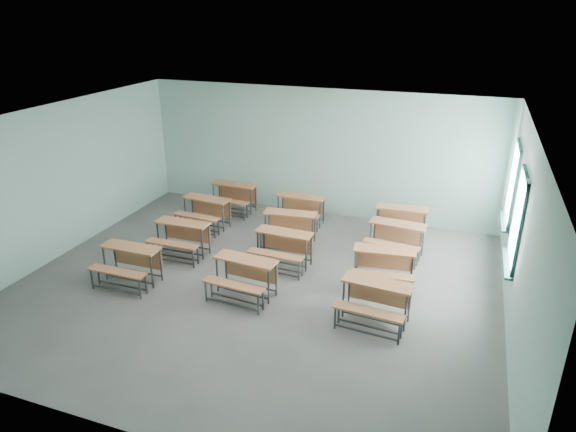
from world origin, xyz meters
name	(u,v)px	position (x,y,z in m)	size (l,w,h in m)	color
room	(260,208)	(0.08, 0.03, 1.60)	(9.04, 8.04, 3.24)	slate
desk_unit_r0c0	(129,260)	(-2.35, -0.77, 0.49)	(1.17, 0.79, 0.73)	#AC663E
desk_unit_r0c1	(243,273)	(-0.06, -0.48, 0.49)	(1.23, 0.88, 0.73)	#AC663E
desk_unit_r0c2	(375,297)	(2.37, -0.51, 0.49)	(1.23, 0.88, 0.73)	#AC663E
desk_unit_r1c0	(181,234)	(-2.04, 0.62, 0.49)	(1.18, 0.79, 0.73)	#AC663E
desk_unit_r1c1	(282,244)	(0.19, 0.89, 0.49)	(1.20, 0.83, 0.73)	#AC663E
desk_unit_r1c2	(384,263)	(2.30, 0.78, 0.49)	(1.26, 0.92, 0.73)	#AC663E
desk_unit_r2c0	(205,208)	(-2.27, 2.12, 0.49)	(1.23, 0.87, 0.73)	#AC663E
desk_unit_r2c1	(289,224)	(-0.03, 1.92, 0.49)	(1.26, 0.92, 0.73)	#AC663E
desk_unit_r2c2	(396,235)	(2.31, 2.13, 0.49)	(1.23, 0.88, 0.73)	#AC663E
desk_unit_r3c0	(233,194)	(-2.09, 3.29, 0.49)	(1.19, 0.82, 0.73)	#AC663E
desk_unit_r3c1	(300,206)	(-0.16, 3.04, 0.49)	(1.17, 0.79, 0.73)	#AC663E
desk_unit_r3c2	(401,219)	(2.28, 3.09, 0.49)	(1.22, 0.86, 0.73)	#AC663E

